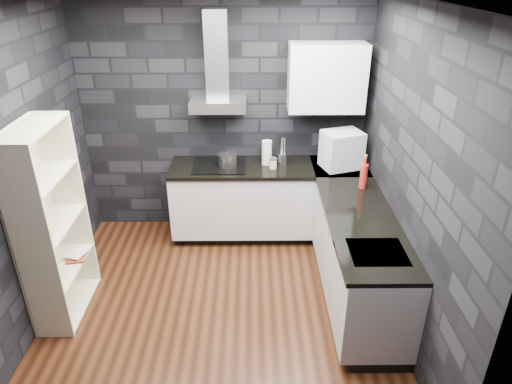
{
  "coord_description": "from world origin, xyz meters",
  "views": [
    {
      "loc": [
        0.32,
        -3.38,
        2.94
      ],
      "look_at": [
        0.35,
        0.45,
        1.0
      ],
      "focal_mm": 32.0,
      "sensor_mm": 36.0,
      "label": 1
    }
  ],
  "objects_px": {
    "storage_jar": "(273,164)",
    "utensil_crock": "(282,159)",
    "glass_vase": "(267,153)",
    "appliance_garage": "(342,150)",
    "red_bottle": "(363,176)",
    "fruit_bowl": "(44,231)",
    "bookshelf": "(52,226)",
    "pot": "(228,160)"
  },
  "relations": [
    {
      "from": "utensil_crock",
      "to": "red_bottle",
      "type": "relative_size",
      "value": 0.51
    },
    {
      "from": "glass_vase",
      "to": "storage_jar",
      "type": "distance_m",
      "value": 0.16
    },
    {
      "from": "storage_jar",
      "to": "fruit_bowl",
      "type": "bearing_deg",
      "value": -145.38
    },
    {
      "from": "storage_jar",
      "to": "fruit_bowl",
      "type": "xyz_separation_m",
      "value": [
        -1.96,
        -1.36,
        -0.01
      ]
    },
    {
      "from": "pot",
      "to": "glass_vase",
      "type": "distance_m",
      "value": 0.45
    },
    {
      "from": "red_bottle",
      "to": "bookshelf",
      "type": "distance_m",
      "value": 2.94
    },
    {
      "from": "red_bottle",
      "to": "fruit_bowl",
      "type": "relative_size",
      "value": 1.25
    },
    {
      "from": "utensil_crock",
      "to": "red_bottle",
      "type": "distance_m",
      "value": 0.97
    },
    {
      "from": "glass_vase",
      "to": "storage_jar",
      "type": "height_order",
      "value": "glass_vase"
    },
    {
      "from": "glass_vase",
      "to": "utensil_crock",
      "type": "relative_size",
      "value": 2.13
    },
    {
      "from": "storage_jar",
      "to": "fruit_bowl",
      "type": "height_order",
      "value": "storage_jar"
    },
    {
      "from": "glass_vase",
      "to": "appliance_garage",
      "type": "xyz_separation_m",
      "value": [
        0.8,
        -0.14,
        0.09
      ]
    },
    {
      "from": "utensil_crock",
      "to": "appliance_garage",
      "type": "height_order",
      "value": "appliance_garage"
    },
    {
      "from": "pot",
      "to": "red_bottle",
      "type": "height_order",
      "value": "red_bottle"
    },
    {
      "from": "pot",
      "to": "appliance_garage",
      "type": "bearing_deg",
      "value": -3.37
    },
    {
      "from": "storage_jar",
      "to": "utensil_crock",
      "type": "height_order",
      "value": "utensil_crock"
    },
    {
      "from": "appliance_garage",
      "to": "bookshelf",
      "type": "relative_size",
      "value": 0.22
    },
    {
      "from": "storage_jar",
      "to": "appliance_garage",
      "type": "bearing_deg",
      "value": -2.05
    },
    {
      "from": "red_bottle",
      "to": "bookshelf",
      "type": "height_order",
      "value": "bookshelf"
    },
    {
      "from": "pot",
      "to": "utensil_crock",
      "type": "height_order",
      "value": "pot"
    },
    {
      "from": "utensil_crock",
      "to": "bookshelf",
      "type": "height_order",
      "value": "bookshelf"
    },
    {
      "from": "utensil_crock",
      "to": "bookshelf",
      "type": "bearing_deg",
      "value": -147.84
    },
    {
      "from": "glass_vase",
      "to": "bookshelf",
      "type": "xyz_separation_m",
      "value": [
        -1.9,
        -1.32,
        -0.14
      ]
    },
    {
      "from": "glass_vase",
      "to": "storage_jar",
      "type": "bearing_deg",
      "value": -60.38
    },
    {
      "from": "glass_vase",
      "to": "red_bottle",
      "type": "distance_m",
      "value": 1.13
    },
    {
      "from": "glass_vase",
      "to": "pot",
      "type": "bearing_deg",
      "value": -171.09
    },
    {
      "from": "fruit_bowl",
      "to": "pot",
      "type": "bearing_deg",
      "value": 43.78
    },
    {
      "from": "pot",
      "to": "bookshelf",
      "type": "distance_m",
      "value": 1.93
    },
    {
      "from": "glass_vase",
      "to": "appliance_garage",
      "type": "height_order",
      "value": "appliance_garage"
    },
    {
      "from": "storage_jar",
      "to": "appliance_garage",
      "type": "relative_size",
      "value": 0.26
    },
    {
      "from": "red_bottle",
      "to": "fruit_bowl",
      "type": "height_order",
      "value": "red_bottle"
    },
    {
      "from": "pot",
      "to": "glass_vase",
      "type": "height_order",
      "value": "glass_vase"
    },
    {
      "from": "storage_jar",
      "to": "appliance_garage",
      "type": "distance_m",
      "value": 0.76
    },
    {
      "from": "glass_vase",
      "to": "red_bottle",
      "type": "height_order",
      "value": "glass_vase"
    },
    {
      "from": "glass_vase",
      "to": "utensil_crock",
      "type": "bearing_deg",
      "value": -6.71
    },
    {
      "from": "appliance_garage",
      "to": "storage_jar",
      "type": "bearing_deg",
      "value": 160.07
    },
    {
      "from": "pot",
      "to": "appliance_garage",
      "type": "relative_size",
      "value": 0.51
    },
    {
      "from": "storage_jar",
      "to": "fruit_bowl",
      "type": "relative_size",
      "value": 0.51
    },
    {
      "from": "glass_vase",
      "to": "fruit_bowl",
      "type": "relative_size",
      "value": 1.36
    },
    {
      "from": "storage_jar",
      "to": "utensil_crock",
      "type": "relative_size",
      "value": 0.8
    },
    {
      "from": "storage_jar",
      "to": "red_bottle",
      "type": "relative_size",
      "value": 0.41
    },
    {
      "from": "appliance_garage",
      "to": "red_bottle",
      "type": "xyz_separation_m",
      "value": [
        0.14,
        -0.47,
        -0.1
      ]
    }
  ]
}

